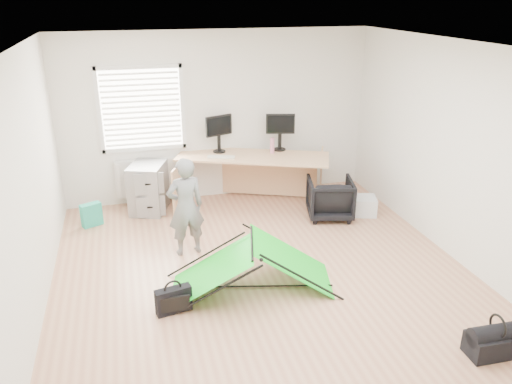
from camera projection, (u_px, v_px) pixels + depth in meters
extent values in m
plane|color=tan|center=(264.00, 276.00, 6.08)|extent=(5.50, 5.50, 0.00)
cube|color=silver|center=(218.00, 116.00, 8.04)|extent=(5.00, 0.02, 2.70)
cube|color=silver|center=(142.00, 109.00, 7.64)|extent=(1.20, 0.06, 1.20)
cube|color=silver|center=(148.00, 177.00, 8.02)|extent=(1.00, 0.12, 0.60)
cube|color=tan|center=(253.00, 180.00, 8.03)|extent=(2.49, 1.63, 0.81)
cube|color=gray|center=(149.00, 188.00, 7.77)|extent=(0.69, 0.79, 0.77)
cube|color=black|center=(219.00, 139.00, 7.98)|extent=(0.47, 0.26, 0.44)
cube|color=black|center=(280.00, 137.00, 8.08)|extent=(0.47, 0.21, 0.44)
cube|color=beige|center=(221.00, 157.00, 7.78)|extent=(0.45, 0.28, 0.02)
cylinder|color=#C46E88|center=(272.00, 146.00, 7.96)|extent=(0.08, 0.08, 0.25)
imported|color=black|center=(330.00, 198.00, 7.57)|extent=(0.80, 0.82, 0.62)
imported|color=slate|center=(186.00, 207.00, 6.39)|extent=(0.52, 0.39, 1.32)
cube|color=silver|center=(359.00, 206.00, 7.73)|extent=(0.58, 0.48, 0.28)
cube|color=teal|center=(91.00, 215.00, 7.33)|extent=(0.32, 0.24, 0.35)
cube|color=black|center=(174.00, 300.00, 5.35)|extent=(0.40, 0.19, 0.29)
cube|color=black|center=(494.00, 344.00, 4.74)|extent=(0.53, 0.28, 0.23)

